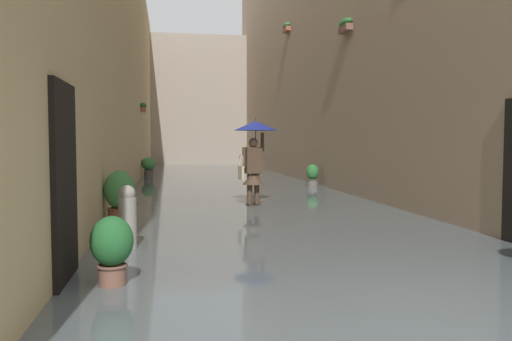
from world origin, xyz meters
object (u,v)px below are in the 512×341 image
(potted_plant_mid_left, at_px, (312,176))
(mooring_bollard, at_px, (128,219))
(potted_plant_near_right, at_px, (120,197))
(potted_plant_mid_right, at_px, (148,166))
(potted_plant_far_right, at_px, (112,248))
(person_wading, at_px, (254,145))

(potted_plant_mid_left, height_order, mooring_bollard, mooring_bollard)
(potted_plant_near_right, xyz_separation_m, mooring_bollard, (-0.28, 1.87, -0.11))
(potted_plant_near_right, bearing_deg, potted_plant_mid_left, -128.02)
(potted_plant_mid_left, bearing_deg, potted_plant_near_right, 51.98)
(potted_plant_near_right, xyz_separation_m, potted_plant_mid_right, (-0.01, -12.52, -0.06))
(mooring_bollard, bearing_deg, potted_plant_near_right, -81.51)
(potted_plant_mid_left, xyz_separation_m, potted_plant_mid_right, (5.50, -5.47, 0.10))
(potted_plant_far_right, relative_size, mooring_bollard, 0.83)
(potted_plant_mid_left, xyz_separation_m, potted_plant_near_right, (5.51, 7.05, 0.17))
(person_wading, xyz_separation_m, mooring_bollard, (2.55, 4.47, -0.99))
(potted_plant_mid_left, height_order, potted_plant_mid_right, potted_plant_mid_right)
(person_wading, height_order, potted_plant_mid_left, person_wading)
(potted_plant_mid_left, relative_size, potted_plant_far_right, 1.01)
(potted_plant_mid_left, distance_m, potted_plant_near_right, 8.95)
(potted_plant_near_right, relative_size, mooring_bollard, 1.11)
(mooring_bollard, bearing_deg, potted_plant_far_right, 89.57)
(potted_plant_mid_right, bearing_deg, potted_plant_near_right, 89.95)
(potted_plant_mid_right, relative_size, potted_plant_far_right, 1.11)
(potted_plant_mid_right, distance_m, potted_plant_far_right, 16.27)
(person_wading, xyz_separation_m, potted_plant_mid_left, (-2.68, -4.45, -1.05))
(person_wading, bearing_deg, potted_plant_far_right, 68.01)
(person_wading, distance_m, potted_plant_far_right, 6.92)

